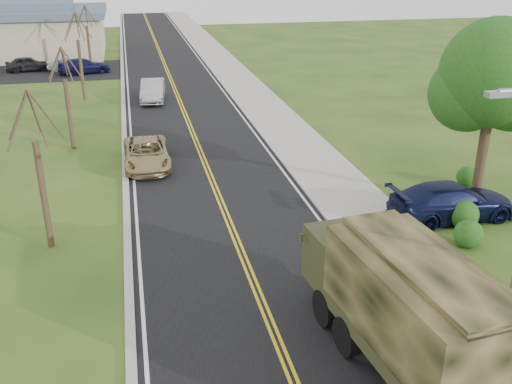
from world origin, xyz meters
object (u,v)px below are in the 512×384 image
object	(u,v)px
sedan_silver	(153,91)
military_truck	(403,299)
pickup_navy	(452,201)
suv_champagne	(147,153)

from	to	relation	value
sedan_silver	military_truck	bearing A→B (deg)	-75.77
military_truck	sedan_silver	bearing A→B (deg)	92.81
military_truck	pickup_navy	xyz separation A→B (m)	(6.26, 8.04, -1.29)
military_truck	sedan_silver	distance (m)	31.97
pickup_navy	suv_champagne	bearing A→B (deg)	51.66
military_truck	pickup_navy	world-z (taller)	military_truck
suv_champagne	sedan_silver	world-z (taller)	sedan_silver
suv_champagne	pickup_navy	size ratio (longest dim) A/B	0.93
suv_champagne	sedan_silver	distance (m)	14.32
suv_champagne	pickup_navy	distance (m)	15.30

